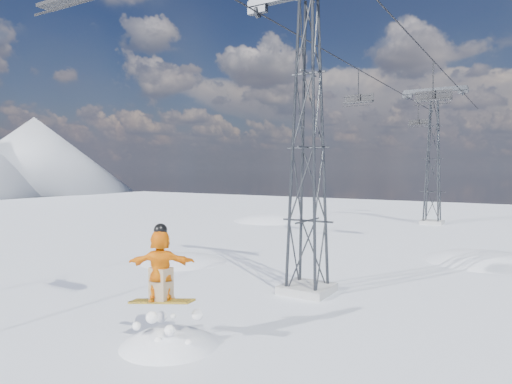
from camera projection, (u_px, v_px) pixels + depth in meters
ground at (135, 366)px, 10.92m from camera, size 120.00×120.00×0.00m
snow_terrain at (314, 372)px, 32.02m from camera, size 39.00×37.00×22.00m
lift_tower_near at (308, 148)px, 17.04m from camera, size 5.20×1.80×11.43m
lift_tower_far at (433, 159)px, 38.38m from camera, size 5.20×1.80×11.43m
haul_cables at (392, 63)px, 26.58m from camera, size 4.46×51.00×0.06m
lift_chair_mid at (433, 97)px, 26.14m from camera, size 2.02×0.58×2.51m
lift_chair_far at (359, 99)px, 28.41m from camera, size 1.84×0.53×2.28m
lift_chair_extra at (418, 123)px, 43.19m from camera, size 1.83×0.52×2.26m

